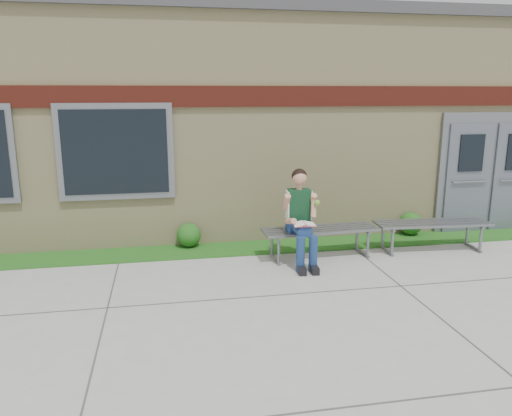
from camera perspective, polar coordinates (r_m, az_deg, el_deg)
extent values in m
plane|color=#9E9E99|center=(6.60, 10.26, -10.98)|extent=(80.00, 80.00, 0.00)
cube|color=#1C4E14|center=(8.92, 4.38, -4.29)|extent=(16.00, 0.80, 0.02)
cube|color=beige|center=(11.84, 0.28, 9.87)|extent=(16.00, 6.00, 4.00)
cube|color=#3F3F42|center=(11.91, 0.29, 20.01)|extent=(16.20, 6.20, 0.20)
cube|color=maroon|center=(8.87, 4.05, 12.62)|extent=(16.00, 0.06, 0.35)
cube|color=slate|center=(8.67, -15.73, 6.19)|extent=(1.90, 0.08, 1.60)
cube|color=black|center=(8.63, -15.76, 6.16)|extent=(1.70, 0.04, 1.40)
cube|color=slate|center=(10.70, 25.19, 3.69)|extent=(2.20, 0.08, 2.30)
cube|color=slate|center=(10.39, 23.05, 3.09)|extent=(0.92, 0.06, 2.10)
cube|color=slate|center=(8.24, 7.33, -2.44)|extent=(1.93, 0.62, 0.04)
cube|color=slate|center=(8.12, 2.14, -4.49)|extent=(0.07, 0.53, 0.43)
cube|color=slate|center=(8.57, 12.14, -3.83)|extent=(0.07, 0.53, 0.43)
cube|color=slate|center=(9.04, 19.50, -1.63)|extent=(1.98, 0.68, 0.04)
cube|color=slate|center=(8.75, 14.92, -3.59)|extent=(0.09, 0.54, 0.44)
cube|color=slate|center=(9.52, 23.46, -2.91)|extent=(0.09, 0.54, 0.44)
cube|color=navy|center=(8.06, 4.84, -1.96)|extent=(0.39, 0.28, 0.18)
cube|color=#0E351B|center=(7.96, 4.92, 0.36)|extent=(0.36, 0.24, 0.50)
sphere|color=tan|center=(7.86, 5.00, 3.47)|extent=(0.24, 0.24, 0.23)
sphere|color=black|center=(7.88, 4.97, 3.65)|extent=(0.25, 0.25, 0.24)
cylinder|color=navy|center=(7.76, 4.57, -2.38)|extent=(0.19, 0.47, 0.16)
cylinder|color=navy|center=(7.81, 5.99, -2.32)|extent=(0.19, 0.47, 0.16)
cylinder|color=navy|center=(7.62, 5.10, -5.29)|extent=(0.13, 0.13, 0.55)
cylinder|color=navy|center=(7.66, 6.55, -5.21)|extent=(0.13, 0.13, 0.55)
cube|color=black|center=(7.62, 5.19, -7.03)|extent=(0.12, 0.29, 0.11)
cube|color=black|center=(7.66, 6.65, -6.95)|extent=(0.12, 0.29, 0.11)
cylinder|color=tan|center=(7.84, 3.54, 0.68)|extent=(0.11, 0.25, 0.29)
cylinder|color=tan|center=(7.93, 6.50, 0.76)|extent=(0.11, 0.25, 0.29)
cube|color=white|center=(7.63, 5.52, -1.81)|extent=(0.35, 0.26, 0.02)
cube|color=#C74A5E|center=(7.63, 5.52, -1.91)|extent=(0.35, 0.27, 0.01)
sphere|color=#71AE2E|center=(7.79, 7.01, 0.61)|extent=(0.09, 0.09, 0.09)
sphere|color=#1C4E14|center=(8.82, -7.69, -3.08)|extent=(0.42, 0.42, 0.42)
sphere|color=#1C4E14|center=(9.92, 17.25, -1.70)|extent=(0.43, 0.43, 0.43)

